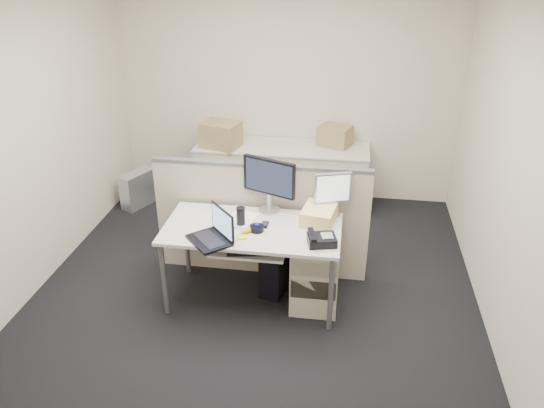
% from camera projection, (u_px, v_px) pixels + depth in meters
% --- Properties ---
extents(floor, '(4.00, 4.50, 0.01)m').
position_uv_depth(floor, '(253.00, 298.00, 4.81)').
color(floor, black).
rests_on(floor, ground).
extents(wall_back, '(4.00, 0.02, 2.70)m').
position_uv_depth(wall_back, '(286.00, 87.00, 6.18)').
color(wall_back, beige).
rests_on(wall_back, ground).
extents(wall_front, '(4.00, 0.02, 2.70)m').
position_uv_depth(wall_front, '(152.00, 360.00, 2.21)').
color(wall_front, beige).
rests_on(wall_front, ground).
extents(wall_left, '(0.02, 4.50, 2.70)m').
position_uv_depth(wall_left, '(18.00, 146.00, 4.46)').
color(wall_left, beige).
rests_on(wall_left, ground).
extents(wall_right, '(0.02, 4.50, 2.70)m').
position_uv_depth(wall_right, '(515.00, 174.00, 3.93)').
color(wall_right, beige).
rests_on(wall_right, ground).
extents(desk, '(1.50, 0.75, 0.73)m').
position_uv_depth(desk, '(252.00, 234.00, 4.51)').
color(desk, silver).
rests_on(desk, floor).
extents(keyboard_tray, '(0.62, 0.32, 0.02)m').
position_uv_depth(keyboard_tray, '(248.00, 250.00, 4.37)').
color(keyboard_tray, silver).
rests_on(keyboard_tray, desk).
extents(drawer_pedestal, '(0.40, 0.55, 0.65)m').
position_uv_depth(drawer_pedestal, '(316.00, 269.00, 4.63)').
color(drawer_pedestal, beige).
rests_on(drawer_pedestal, floor).
extents(cubicle_partition, '(2.00, 0.06, 1.10)m').
position_uv_depth(cubicle_partition, '(261.00, 221.00, 4.95)').
color(cubicle_partition, '#AFA493').
rests_on(cubicle_partition, floor).
extents(back_counter, '(2.00, 0.60, 0.72)m').
position_uv_depth(back_counter, '(282.00, 176.00, 6.35)').
color(back_counter, beige).
rests_on(back_counter, floor).
extents(monitor_main, '(0.54, 0.36, 0.50)m').
position_uv_depth(monitor_main, '(269.00, 186.00, 4.64)').
color(monitor_main, black).
rests_on(monitor_main, desk).
extents(monitor_small, '(0.36, 0.25, 0.40)m').
position_uv_depth(monitor_small, '(332.00, 195.00, 4.59)').
color(monitor_small, '#B7B7BC').
rests_on(monitor_small, desk).
extents(laptop, '(0.43, 0.43, 0.26)m').
position_uv_depth(laptop, '(208.00, 227.00, 4.21)').
color(laptop, black).
rests_on(laptop, desk).
extents(trackball, '(0.13, 0.13, 0.05)m').
position_uv_depth(trackball, '(257.00, 228.00, 4.42)').
color(trackball, black).
rests_on(trackball, desk).
extents(desk_phone, '(0.26, 0.23, 0.07)m').
position_uv_depth(desk_phone, '(322.00, 240.00, 4.23)').
color(desk_phone, black).
rests_on(desk_phone, desk).
extents(paper_stack, '(0.30, 0.34, 0.01)m').
position_uv_depth(paper_stack, '(241.00, 219.00, 4.60)').
color(paper_stack, white).
rests_on(paper_stack, desk).
extents(sticky_pad, '(0.09, 0.09, 0.01)m').
position_uv_depth(sticky_pad, '(242.00, 237.00, 4.33)').
color(sticky_pad, yellow).
rests_on(sticky_pad, desk).
extents(travel_mug, '(0.08, 0.08, 0.16)m').
position_uv_depth(travel_mug, '(241.00, 217.00, 4.48)').
color(travel_mug, black).
rests_on(travel_mug, desk).
extents(banana, '(0.17, 0.18, 0.04)m').
position_uv_depth(banana, '(250.00, 229.00, 4.41)').
color(banana, gold).
rests_on(banana, desk).
extents(cellphone, '(0.06, 0.11, 0.01)m').
position_uv_depth(cellphone, '(265.00, 225.00, 4.51)').
color(cellphone, black).
rests_on(cellphone, desk).
extents(manila_folders, '(0.32, 0.38, 0.13)m').
position_uv_depth(manila_folders, '(319.00, 214.00, 4.55)').
color(manila_folders, '#F4D38E').
rests_on(manila_folders, desk).
extents(keyboard, '(0.45, 0.22, 0.02)m').
position_uv_depth(keyboard, '(253.00, 250.00, 4.32)').
color(keyboard, black).
rests_on(keyboard, keyboard_tray).
extents(pc_tower_desk, '(0.30, 0.51, 0.44)m').
position_uv_depth(pc_tower_desk, '(278.00, 267.00, 4.86)').
color(pc_tower_desk, black).
rests_on(pc_tower_desk, floor).
extents(pc_tower_spare_dark, '(0.29, 0.51, 0.44)m').
position_uv_depth(pc_tower_spare_dark, '(191.00, 191.00, 6.29)').
color(pc_tower_spare_dark, black).
rests_on(pc_tower_spare_dark, floor).
extents(pc_tower_spare_silver, '(0.36, 0.49, 0.42)m').
position_uv_depth(pc_tower_spare_silver, '(139.00, 189.00, 6.38)').
color(pc_tower_spare_silver, '#B7B7BC').
rests_on(pc_tower_spare_silver, floor).
extents(cardboard_box_left, '(0.48, 0.41, 0.31)m').
position_uv_depth(cardboard_box_left, '(221.00, 135.00, 6.10)').
color(cardboard_box_left, '#927A4F').
rests_on(cardboard_box_left, back_counter).
extents(cardboard_box_right, '(0.43, 0.39, 0.26)m').
position_uv_depth(cardboard_box_right, '(335.00, 137.00, 6.15)').
color(cardboard_box_right, '#927A4F').
rests_on(cardboard_box_right, back_counter).
extents(red_binder, '(0.15, 0.30, 0.28)m').
position_uv_depth(red_binder, '(234.00, 137.00, 6.11)').
color(red_binder, '#BB2036').
rests_on(red_binder, back_counter).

